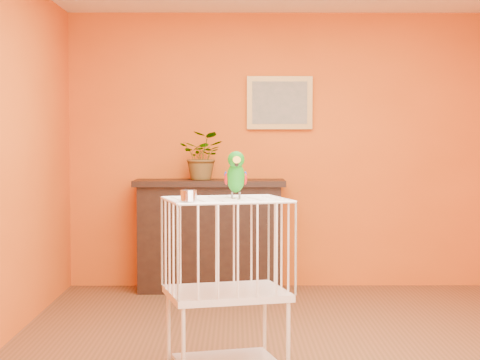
{
  "coord_description": "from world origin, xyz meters",
  "views": [
    {
      "loc": [
        -0.41,
        -5.38,
        1.42
      ],
      "look_at": [
        -0.39,
        -0.6,
        1.17
      ],
      "focal_mm": 60.0,
      "sensor_mm": 36.0,
      "label": 1
    }
  ],
  "objects": [
    {
      "name": "room_shell",
      "position": [
        0.0,
        0.0,
        1.58
      ],
      "size": [
        4.5,
        4.5,
        4.5
      ],
      "color": "orange",
      "rests_on": "ground"
    },
    {
      "name": "console_cabinet",
      "position": [
        -0.66,
        2.01,
        0.52
      ],
      "size": [
        1.39,
        0.5,
        1.03
      ],
      "color": "black",
      "rests_on": "ground"
    },
    {
      "name": "framed_picture",
      "position": [
        0.0,
        2.22,
        1.75
      ],
      "size": [
        0.62,
        0.04,
        0.5
      ],
      "color": "#A47B3A",
      "rests_on": "room_shell"
    },
    {
      "name": "potted_plant",
      "position": [
        -0.72,
        1.99,
        1.2
      ],
      "size": [
        0.5,
        0.54,
        0.35
      ],
      "primitive_type": "imported",
      "rotation": [
        0.0,
        0.0,
        -0.27
      ],
      "color": "#26722D",
      "rests_on": "console_cabinet"
    },
    {
      "name": "feed_cup",
      "position": [
        -0.68,
        -0.91,
        1.09
      ],
      "size": [
        0.09,
        0.09,
        0.06
      ],
      "primitive_type": "cylinder",
      "color": "silver",
      "rests_on": "birdcage"
    },
    {
      "name": "parrot",
      "position": [
        -0.41,
        -0.62,
        1.2
      ],
      "size": [
        0.14,
        0.25,
        0.28
      ],
      "rotation": [
        0.0,
        0.0,
        0.06
      ],
      "color": "#59544C",
      "rests_on": "birdcage"
    },
    {
      "name": "ground",
      "position": [
        0.0,
        0.0,
        0.0
      ],
      "size": [
        4.5,
        4.5,
        0.0
      ],
      "primitive_type": "plane",
      "color": "brown",
      "rests_on": "ground"
    },
    {
      "name": "birdcage",
      "position": [
        -0.47,
        -0.67,
        0.55
      ],
      "size": [
        0.8,
        0.68,
        1.06
      ],
      "rotation": [
        0.0,
        0.0,
        0.26
      ],
      "color": "white",
      "rests_on": "ground"
    }
  ]
}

